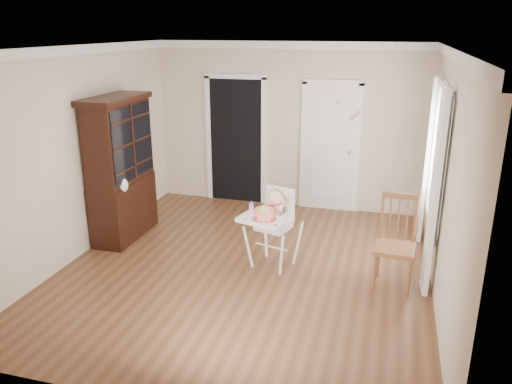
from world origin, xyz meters
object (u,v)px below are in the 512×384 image
(sippy_cup, at_px, (251,208))
(dining_chair, at_px, (395,245))
(china_cabinet, at_px, (121,169))
(cake, at_px, (264,214))
(high_chair, at_px, (273,219))

(sippy_cup, relative_size, dining_chair, 0.15)
(sippy_cup, distance_m, dining_chair, 1.77)
(china_cabinet, relative_size, dining_chair, 1.86)
(sippy_cup, bearing_deg, cake, -38.64)
(cake, height_order, sippy_cup, sippy_cup)
(high_chair, bearing_deg, cake, -88.42)
(cake, bearing_deg, dining_chair, 4.32)
(sippy_cup, bearing_deg, china_cabinet, 168.14)
(china_cabinet, bearing_deg, cake, -14.84)
(high_chair, distance_m, china_cabinet, 2.36)
(high_chair, relative_size, china_cabinet, 0.51)
(high_chair, height_order, sippy_cup, high_chair)
(cake, bearing_deg, high_chair, 75.54)
(dining_chair, bearing_deg, cake, -171.28)
(china_cabinet, distance_m, dining_chair, 3.84)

